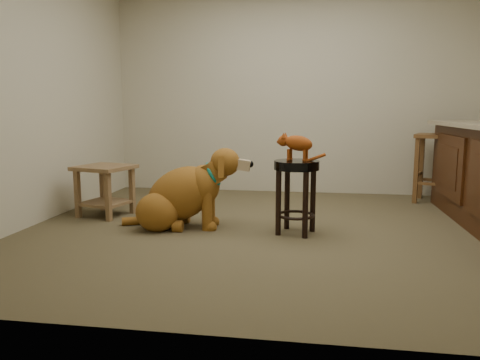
% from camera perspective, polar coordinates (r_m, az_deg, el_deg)
% --- Properties ---
extents(floor, '(4.50, 4.00, 0.01)m').
position_cam_1_polar(floor, '(4.18, 4.63, -6.14)').
color(floor, brown).
rests_on(floor, ground).
extents(room_shell, '(4.54, 4.04, 2.62)m').
position_cam_1_polar(room_shell, '(4.09, 4.92, 17.21)').
color(room_shell, beige).
rests_on(room_shell, ground).
extents(padded_stool, '(0.40, 0.40, 0.63)m').
position_cam_1_polar(padded_stool, '(4.01, 6.87, -0.25)').
color(padded_stool, black).
rests_on(padded_stool, ground).
extents(wood_stool, '(0.55, 0.55, 0.79)m').
position_cam_1_polar(wood_stool, '(5.80, 22.63, 1.49)').
color(wood_stool, brown).
rests_on(wood_stool, ground).
extents(side_table, '(0.60, 0.60, 0.51)m').
position_cam_1_polar(side_table, '(4.88, -16.14, -0.32)').
color(side_table, brown).
rests_on(side_table, ground).
extents(golden_retriever, '(1.23, 0.63, 0.78)m').
position_cam_1_polar(golden_retriever, '(4.26, -7.06, -1.92)').
color(golden_retriever, brown).
rests_on(golden_retriever, ground).
extents(tabby_kitten, '(0.42, 0.18, 0.26)m').
position_cam_1_polar(tabby_kitten, '(3.98, 6.83, 4.39)').
color(tabby_kitten, '#89370D').
rests_on(tabby_kitten, padded_stool).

